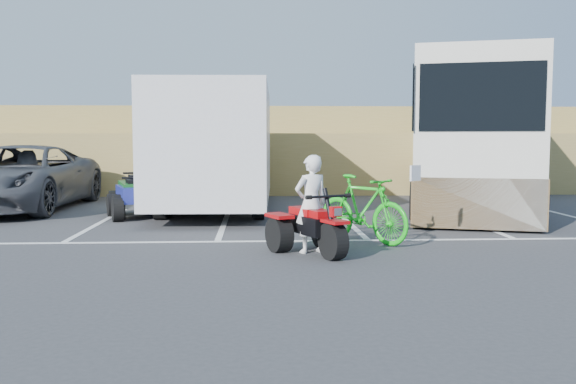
{
  "coord_description": "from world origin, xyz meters",
  "views": [
    {
      "loc": [
        0.69,
        -8.34,
        1.82
      ],
      "look_at": [
        1.18,
        1.06,
        1.0
      ],
      "focal_mm": 38.0,
      "sensor_mm": 36.0,
      "label": 1
    }
  ],
  "objects_px": {
    "grey_pickup": "(20,178)",
    "quad_atv_green": "(139,216)",
    "rider": "(311,204)",
    "rv_motorhome": "(467,148)",
    "cargo_trailer": "(216,145)",
    "quad_atv_blue": "(136,218)",
    "green_dirt_bike": "(363,209)",
    "red_trike_atv": "(316,254)"
  },
  "relations": [
    {
      "from": "grey_pickup",
      "to": "quad_atv_green",
      "type": "relative_size",
      "value": 3.59
    },
    {
      "from": "rider",
      "to": "rv_motorhome",
      "type": "height_order",
      "value": "rv_motorhome"
    },
    {
      "from": "cargo_trailer",
      "to": "rv_motorhome",
      "type": "distance_m",
      "value": 6.86
    },
    {
      "from": "rider",
      "to": "quad_atv_green",
      "type": "bearing_deg",
      "value": -77.43
    },
    {
      "from": "cargo_trailer",
      "to": "quad_atv_blue",
      "type": "height_order",
      "value": "cargo_trailer"
    },
    {
      "from": "green_dirt_bike",
      "to": "rv_motorhome",
      "type": "bearing_deg",
      "value": 16.63
    },
    {
      "from": "red_trike_atv",
      "to": "rider",
      "type": "relative_size",
      "value": 0.97
    },
    {
      "from": "red_trike_atv",
      "to": "rider",
      "type": "height_order",
      "value": "rider"
    },
    {
      "from": "quad_atv_blue",
      "to": "grey_pickup",
      "type": "bearing_deg",
      "value": 131.82
    },
    {
      "from": "grey_pickup",
      "to": "red_trike_atv",
      "type": "bearing_deg",
      "value": -41.15
    },
    {
      "from": "red_trike_atv",
      "to": "quad_atv_blue",
      "type": "bearing_deg",
      "value": 104.29
    },
    {
      "from": "quad_atv_blue",
      "to": "quad_atv_green",
      "type": "relative_size",
      "value": 0.91
    },
    {
      "from": "quad_atv_green",
      "to": "cargo_trailer",
      "type": "bearing_deg",
      "value": 9.43
    },
    {
      "from": "rv_motorhome",
      "to": "grey_pickup",
      "type": "bearing_deg",
      "value": -160.97
    },
    {
      "from": "grey_pickup",
      "to": "cargo_trailer",
      "type": "distance_m",
      "value": 5.17
    },
    {
      "from": "quad_atv_green",
      "to": "quad_atv_blue",
      "type": "bearing_deg",
      "value": -107.43
    },
    {
      "from": "cargo_trailer",
      "to": "red_trike_atv",
      "type": "bearing_deg",
      "value": -69.94
    },
    {
      "from": "red_trike_atv",
      "to": "grey_pickup",
      "type": "height_order",
      "value": "grey_pickup"
    },
    {
      "from": "rider",
      "to": "quad_atv_blue",
      "type": "height_order",
      "value": "rider"
    },
    {
      "from": "red_trike_atv",
      "to": "rv_motorhome",
      "type": "distance_m",
      "value": 8.6
    },
    {
      "from": "red_trike_atv",
      "to": "rv_motorhome",
      "type": "bearing_deg",
      "value": 30.61
    },
    {
      "from": "rider",
      "to": "grey_pickup",
      "type": "xyz_separation_m",
      "value": [
        -6.94,
        6.32,
        0.05
      ]
    },
    {
      "from": "green_dirt_bike",
      "to": "red_trike_atv",
      "type": "bearing_deg",
      "value": -170.39
    },
    {
      "from": "rider",
      "to": "red_trike_atv",
      "type": "bearing_deg",
      "value": 90.0
    },
    {
      "from": "red_trike_atv",
      "to": "rv_motorhome",
      "type": "xyz_separation_m",
      "value": [
        4.85,
        6.93,
        1.58
      ]
    },
    {
      "from": "rider",
      "to": "rv_motorhome",
      "type": "xyz_separation_m",
      "value": [
        4.91,
        6.79,
        0.79
      ]
    },
    {
      "from": "rider",
      "to": "green_dirt_bike",
      "type": "xyz_separation_m",
      "value": [
        1.0,
        0.95,
        -0.19
      ]
    },
    {
      "from": "rv_motorhome",
      "to": "quad_atv_green",
      "type": "bearing_deg",
      "value": -150.57
    },
    {
      "from": "red_trike_atv",
      "to": "cargo_trailer",
      "type": "relative_size",
      "value": 0.23
    },
    {
      "from": "rv_motorhome",
      "to": "red_trike_atv",
      "type": "bearing_deg",
      "value": -108.21
    },
    {
      "from": "red_trike_atv",
      "to": "quad_atv_blue",
      "type": "xyz_separation_m",
      "value": [
        -3.73,
        4.65,
        0.0
      ]
    },
    {
      "from": "rider",
      "to": "rv_motorhome",
      "type": "distance_m",
      "value": 8.42
    },
    {
      "from": "rider",
      "to": "quad_atv_blue",
      "type": "xyz_separation_m",
      "value": [
        -3.67,
        4.51,
        -0.79
      ]
    },
    {
      "from": "green_dirt_bike",
      "to": "quad_atv_blue",
      "type": "bearing_deg",
      "value": 103.01
    },
    {
      "from": "rider",
      "to": "grey_pickup",
      "type": "relative_size",
      "value": 0.26
    },
    {
      "from": "grey_pickup",
      "to": "quad_atv_blue",
      "type": "relative_size",
      "value": 3.92
    },
    {
      "from": "quad_atv_green",
      "to": "rider",
      "type": "bearing_deg",
      "value": -70.39
    },
    {
      "from": "grey_pickup",
      "to": "cargo_trailer",
      "type": "relative_size",
      "value": 0.9
    },
    {
      "from": "red_trike_atv",
      "to": "quad_atv_green",
      "type": "height_order",
      "value": "quad_atv_green"
    },
    {
      "from": "rv_motorhome",
      "to": "quad_atv_blue",
      "type": "relative_size",
      "value": 6.83
    },
    {
      "from": "rider",
      "to": "quad_atv_blue",
      "type": "bearing_deg",
      "value": -75.34
    },
    {
      "from": "green_dirt_bike",
      "to": "quad_atv_green",
      "type": "relative_size",
      "value": 1.19
    }
  ]
}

